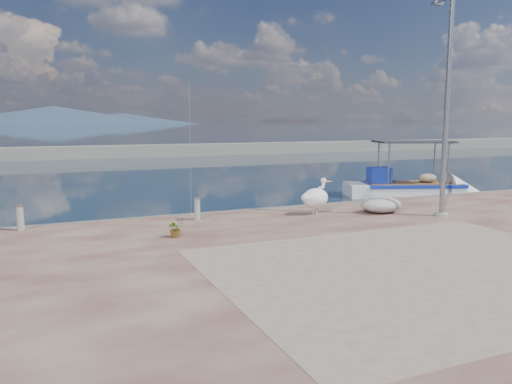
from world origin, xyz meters
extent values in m
plane|color=#162635|center=(0.00, 0.00, 0.00)|extent=(1400.00, 1400.00, 0.00)
cube|color=gray|center=(1.00, -3.00, 0.50)|extent=(9.00, 7.00, 0.01)
cube|color=gray|center=(0.00, 40.00, 0.60)|extent=(120.00, 2.20, 1.20)
cylinder|color=gray|center=(8.00, 40.00, 4.00)|extent=(0.16, 0.16, 7.00)
cone|color=#28384C|center=(10.00, 650.00, 11.00)|extent=(280.00, 280.00, 22.00)
cone|color=#28384C|center=(90.00, 650.00, 7.00)|extent=(200.00, 200.00, 14.00)
cube|color=white|center=(10.07, 8.08, 0.08)|extent=(6.78, 4.19, 1.06)
cube|color=#172E9A|center=(10.07, 8.08, 0.56)|extent=(5.11, 3.64, 0.16)
cube|color=#B33316|center=(10.07, 8.08, 0.02)|extent=(5.10, 3.61, 0.13)
cube|color=#172E9A|center=(8.55, 8.63, 1.00)|extent=(1.28, 1.28, 0.78)
cube|color=#262931|center=(10.07, 8.08, 2.61)|extent=(4.02, 3.10, 0.09)
cylinder|color=tan|center=(1.86, 3.29, 0.65)|extent=(0.04, 0.04, 0.31)
cylinder|color=tan|center=(2.01, 3.31, 0.65)|extent=(0.04, 0.04, 0.31)
ellipsoid|color=silver|center=(1.93, 3.30, 1.05)|extent=(0.99, 0.69, 0.66)
cylinder|color=silver|center=(2.22, 3.34, 1.38)|extent=(0.23, 0.15, 0.56)
sphere|color=silver|center=(2.26, 3.34, 1.62)|extent=(0.19, 0.19, 0.19)
cone|color=#E07857|center=(2.48, 3.37, 1.58)|extent=(0.46, 0.16, 0.14)
cylinder|color=gray|center=(5.63, 1.44, 4.00)|extent=(0.16, 0.16, 7.00)
cylinder|color=gray|center=(5.63, 1.44, 0.55)|extent=(0.44, 0.44, 0.10)
cube|color=gray|center=(5.63, 2.09, 7.35)|extent=(0.35, 0.18, 0.12)
cylinder|color=gray|center=(-1.94, 3.99, 0.86)|extent=(0.18, 0.18, 0.71)
cylinder|color=gray|center=(-1.94, 3.99, 1.21)|extent=(0.24, 0.24, 0.06)
cylinder|color=gray|center=(-7.02, 4.47, 0.87)|extent=(0.19, 0.19, 0.74)
cylinder|color=gray|center=(-7.02, 4.47, 1.24)|extent=(0.26, 0.26, 0.06)
imported|color=#33722D|center=(-3.16, 1.91, 0.75)|extent=(0.51, 0.46, 0.49)
ellipsoid|color=#B3ADA6|center=(4.17, 2.71, 0.77)|extent=(1.45, 1.09, 0.54)
camera|label=1|loc=(-6.36, -10.97, 3.59)|focal=35.00mm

